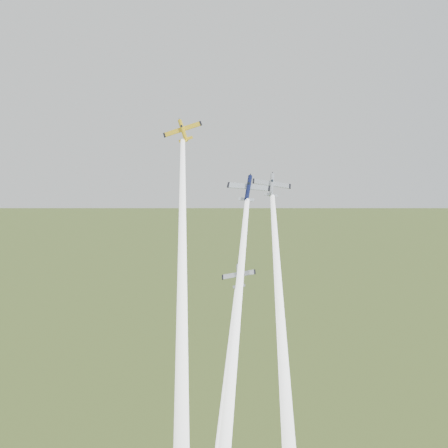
% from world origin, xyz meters
% --- Properties ---
extents(plane_yellow, '(10.84, 8.01, 9.03)m').
position_xyz_m(plane_yellow, '(-9.47, 4.09, 110.76)').
color(plane_yellow, yellow).
extents(smoke_trail_yellow, '(8.24, 48.60, 44.19)m').
position_xyz_m(smoke_trail_yellow, '(-6.24, -21.70, 87.34)').
color(smoke_trail_yellow, white).
extents(plane_navy, '(9.55, 7.85, 7.47)m').
position_xyz_m(plane_navy, '(4.75, -3.49, 99.00)').
color(plane_navy, '#0D133D').
extents(smoke_trail_navy, '(5.24, 49.43, 44.82)m').
position_xyz_m(smoke_trail_navy, '(3.13, -29.77, 75.27)').
color(smoke_trail_navy, white).
extents(plane_silver_right, '(8.71, 7.34, 7.49)m').
position_xyz_m(plane_silver_right, '(9.55, 1.85, 99.30)').
color(plane_silver_right, '#B0B7BF').
extents(smoke_trail_silver_right, '(4.57, 43.35, 39.32)m').
position_xyz_m(smoke_trail_silver_right, '(10.82, -21.40, 78.32)').
color(smoke_trail_silver_right, white).
extents(plane_silver_low, '(7.43, 6.35, 6.62)m').
position_xyz_m(plane_silver_low, '(3.02, -8.20, 81.94)').
color(plane_silver_low, '#B1B6BF').
extents(smoke_trail_silver_low, '(5.83, 46.26, 41.97)m').
position_xyz_m(smoke_trail_silver_low, '(1.08, -32.87, 59.64)').
color(smoke_trail_silver_low, white).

